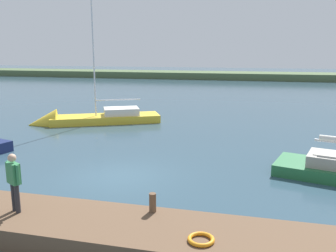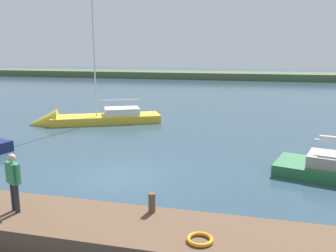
% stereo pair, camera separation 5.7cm
% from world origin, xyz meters
% --- Properties ---
extents(ground_plane, '(200.00, 200.00, 0.00)m').
position_xyz_m(ground_plane, '(0.00, 0.00, 0.00)').
color(ground_plane, '#2D4756').
extents(far_shoreline, '(180.00, 8.00, 2.40)m').
position_xyz_m(far_shoreline, '(0.00, -54.82, 0.00)').
color(far_shoreline, '#4C603D').
rests_on(far_shoreline, ground_plane).
extents(dock_pier, '(26.19, 2.33, 0.60)m').
position_xyz_m(dock_pier, '(0.00, 4.88, 0.30)').
color(dock_pier, brown).
rests_on(dock_pier, ground_plane).
extents(mooring_post_near, '(0.20, 0.20, 0.55)m').
position_xyz_m(mooring_post_near, '(-2.62, 4.06, 0.88)').
color(mooring_post_near, brown).
rests_on(mooring_post_near, dock_pier).
extents(life_ring_buoy, '(0.66, 0.66, 0.10)m').
position_xyz_m(life_ring_buoy, '(-4.20, 5.34, 0.65)').
color(life_ring_buoy, orange).
rests_on(life_ring_buoy, dock_pier).
extents(sailboat_far_left, '(9.18, 5.95, 10.68)m').
position_xyz_m(sailboat_far_left, '(6.31, -9.89, 0.12)').
color(sailboat_far_left, gold).
rests_on(sailboat_far_left, ground_plane).
extents(person_on_dock, '(0.58, 0.41, 1.71)m').
position_xyz_m(person_on_dock, '(1.16, 4.97, 1.59)').
color(person_on_dock, '#28282D').
rests_on(person_on_dock, dock_pier).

